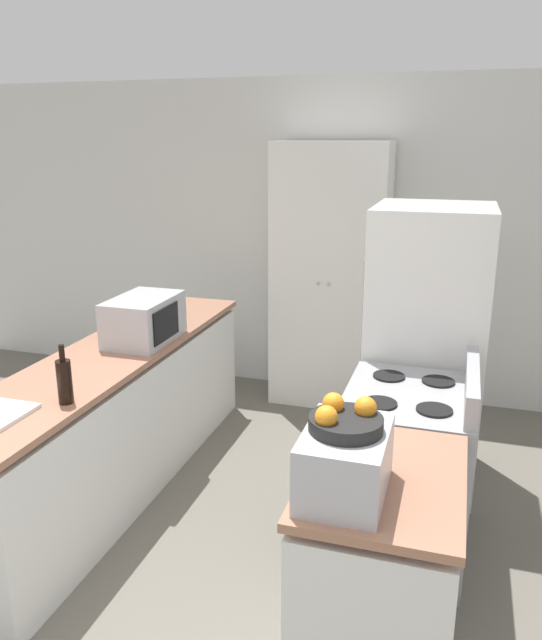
# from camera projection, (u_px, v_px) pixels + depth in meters

# --- Properties ---
(wall_back) EXTENTS (7.00, 0.06, 2.60)m
(wall_back) POSITION_uv_depth(u_px,v_px,m) (327.00, 241.00, 5.21)
(wall_back) COLOR silver
(wall_back) RESTS_ON ground_plane
(counter_left) EXTENTS (0.60, 2.73, 0.90)m
(counter_left) POSITION_uv_depth(u_px,v_px,m) (115.00, 422.00, 3.86)
(counter_left) COLOR silver
(counter_left) RESTS_ON ground_plane
(counter_right) EXTENTS (0.60, 0.85, 0.90)m
(counter_right) POSITION_uv_depth(u_px,v_px,m) (379.00, 577.00, 2.50)
(counter_right) COLOR silver
(counter_right) RESTS_ON ground_plane
(pantry_cabinet) EXTENTS (0.90, 0.48, 2.11)m
(pantry_cabinet) POSITION_uv_depth(u_px,v_px,m) (330.00, 277.00, 5.00)
(pantry_cabinet) COLOR white
(pantry_cabinet) RESTS_ON ground_plane
(stove) EXTENTS (0.66, 0.78, 1.06)m
(stove) POSITION_uv_depth(u_px,v_px,m) (405.00, 471.00, 3.25)
(stove) COLOR #9E9EA3
(stove) RESTS_ON ground_plane
(refrigerator) EXTENTS (0.72, 0.75, 1.75)m
(refrigerator) POSITION_uv_depth(u_px,v_px,m) (426.00, 348.00, 3.86)
(refrigerator) COLOR white
(refrigerator) RESTS_ON ground_plane
(microwave) EXTENTS (0.35, 0.52, 0.28)m
(microwave) POSITION_uv_depth(u_px,v_px,m) (144.00, 319.00, 3.89)
(microwave) COLOR #B2B2B7
(microwave) RESTS_ON counter_left
(wine_bottle) EXTENTS (0.07, 0.07, 0.30)m
(wine_bottle) POSITION_uv_depth(u_px,v_px,m) (64.00, 380.00, 2.98)
(wine_bottle) COLOR black
(wine_bottle) RESTS_ON counter_left
(toaster_oven) EXTENTS (0.30, 0.42, 0.24)m
(toaster_oven) POSITION_uv_depth(u_px,v_px,m) (345.00, 462.00, 2.21)
(toaster_oven) COLOR #B2B2B7
(toaster_oven) RESTS_ON counter_right
(fruit_bowl) EXTENTS (0.26, 0.26, 0.11)m
(fruit_bowl) POSITION_uv_depth(u_px,v_px,m) (345.00, 419.00, 2.18)
(fruit_bowl) COLOR black
(fruit_bowl) RESTS_ON toaster_oven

